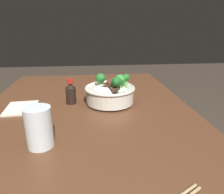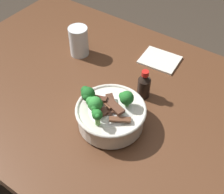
# 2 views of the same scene
# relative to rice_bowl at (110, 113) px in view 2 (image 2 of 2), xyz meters

# --- Properties ---
(ground) EXTENTS (10.00, 10.00, 0.00)m
(ground) POSITION_rel_rice_bowl_xyz_m (0.10, -0.11, -0.82)
(ground) COLOR #3D3328
(dining_table) EXTENTS (1.33, 0.89, 0.77)m
(dining_table) POSITION_rel_rice_bowl_xyz_m (0.10, -0.11, -0.21)
(dining_table) COLOR #56331E
(dining_table) RESTS_ON ground
(rice_bowl) EXTENTS (0.22, 0.22, 0.14)m
(rice_bowl) POSITION_rel_rice_bowl_xyz_m (0.00, 0.00, 0.00)
(rice_bowl) COLOR silver
(rice_bowl) RESTS_ON dining_table
(drinking_glass) EXTENTS (0.08, 0.08, 0.12)m
(drinking_glass) POSITION_rel_rice_bowl_xyz_m (0.32, -0.23, -0.00)
(drinking_glass) COLOR white
(drinking_glass) RESTS_ON dining_table
(soy_sauce_bottle) EXTENTS (0.04, 0.04, 0.11)m
(soy_sauce_bottle) POSITION_rel_rice_bowl_xyz_m (-0.02, -0.17, -0.01)
(soy_sauce_bottle) COLOR black
(soy_sauce_bottle) RESTS_ON dining_table
(folded_napkin) EXTENTS (0.16, 0.13, 0.01)m
(folded_napkin) POSITION_rel_rice_bowl_xyz_m (0.02, -0.38, -0.05)
(folded_napkin) COLOR silver
(folded_napkin) RESTS_ON dining_table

